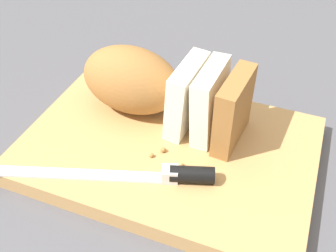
{
  "coord_description": "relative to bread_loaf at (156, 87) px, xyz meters",
  "views": [
    {
      "loc": [
        0.14,
        -0.37,
        0.4
      ],
      "look_at": [
        0.0,
        0.0,
        0.05
      ],
      "focal_mm": 42.97,
      "sensor_mm": 36.0,
      "label": 1
    }
  ],
  "objects": [
    {
      "name": "bread_knife",
      "position": [
        0.04,
        -0.12,
        -0.04
      ],
      "size": [
        0.28,
        0.1,
        0.02
      ],
      "rotation": [
        0.0,
        0.0,
        3.44
      ],
      "color": "silver",
      "rests_on": "cutting_board"
    },
    {
      "name": "ground_plane",
      "position": [
        0.04,
        -0.05,
        -0.07
      ],
      "size": [
        3.0,
        3.0,
        0.0
      ],
      "primitive_type": "plane",
      "color": "#4C4C51"
    },
    {
      "name": "bread_loaf",
      "position": [
        0.0,
        0.0,
        0.0
      ],
      "size": [
        0.25,
        0.11,
        0.1
      ],
      "rotation": [
        0.0,
        0.0,
        -0.07
      ],
      "color": "#996633",
      "rests_on": "cutting_board"
    },
    {
      "name": "crumb_near_knife",
      "position": [
        0.04,
        -0.07,
        -0.04
      ],
      "size": [
        0.01,
        0.01,
        0.01
      ],
      "primitive_type": "sphere",
      "color": "#A8753D",
      "rests_on": "cutting_board"
    },
    {
      "name": "crumb_stray_left",
      "position": [
        0.03,
        -0.08,
        -0.05
      ],
      "size": [
        0.01,
        0.01,
        0.01
      ],
      "primitive_type": "sphere",
      "color": "#A8753D",
      "rests_on": "cutting_board"
    },
    {
      "name": "cutting_board",
      "position": [
        0.04,
        -0.05,
        -0.06
      ],
      "size": [
        0.39,
        0.27,
        0.02
      ],
      "primitive_type": "cube",
      "rotation": [
        0.0,
        0.0,
        -0.02
      ],
      "color": "tan",
      "rests_on": "ground_plane"
    },
    {
      "name": "crumb_near_loaf",
      "position": [
        0.07,
        -0.08,
        -0.05
      ],
      "size": [
        0.0,
        0.0,
        0.0
      ],
      "primitive_type": "sphere",
      "color": "#A8753D",
      "rests_on": "cutting_board"
    }
  ]
}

